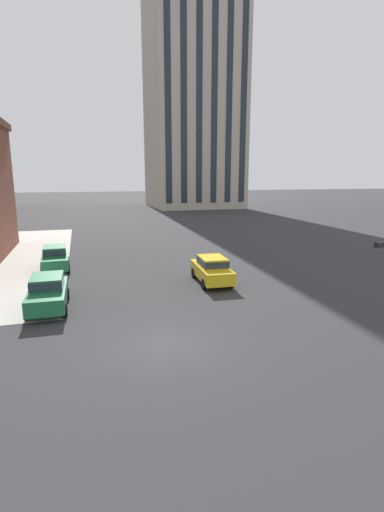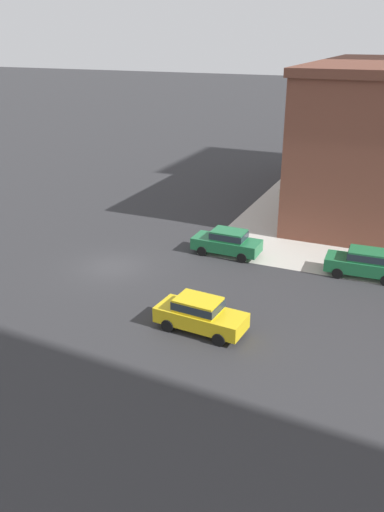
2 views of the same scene
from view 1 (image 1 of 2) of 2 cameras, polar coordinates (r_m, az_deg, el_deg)
The scene contains 5 objects.
ground_plane at distance 15.46m, azimuth -4.12°, elevation -13.22°, with size 320.00×320.00×0.00m, color #2D2D30.
car_main_northbound_near at distance 20.39m, azimuth -20.95°, elevation -4.95°, with size 1.94×4.42×1.68m.
car_main_southbound_near at distance 23.62m, azimuth 3.02°, elevation -1.91°, with size 2.13×4.51×1.68m.
car_main_southbound_far at distance 28.73m, azimuth -19.99°, elevation -0.13°, with size 2.03×4.47×1.68m.
residential_tower_skyline_right at distance 90.20m, azimuth 0.16°, elevation 32.15°, with size 18.50×18.67×75.46m.
Camera 1 is at (-2.94, -13.69, 6.56)m, focal length 26.49 mm.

